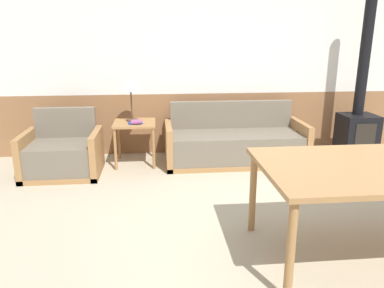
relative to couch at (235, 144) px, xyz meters
The scene contains 8 objects.
ground_plane 2.07m from the couch, 85.13° to the right, with size 16.00×16.00×0.00m, color #B2A58C.
wall_back 1.25m from the couch, 73.21° to the left, with size 7.20×0.06×2.70m.
couch is the anchor object (origin of this frame).
armchair 2.30m from the couch, behind, with size 0.94×0.74×0.81m.
side_table 1.40m from the couch, behind, with size 0.56×0.56×0.59m.
table_lamp 1.65m from the couch, behind, with size 0.30×0.30×0.60m.
book_stack 1.40m from the couch, behind, with size 0.20×0.15×0.04m.
wood_stove 1.83m from the couch, ahead, with size 0.49×0.45×2.32m.
Camera 1 is at (-1.26, -2.90, 1.71)m, focal length 35.00 mm.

